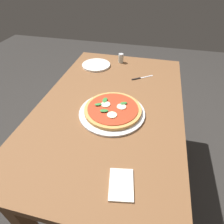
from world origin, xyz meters
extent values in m
plane|color=#2D2B28|center=(0.00, 0.00, 0.00)|extent=(6.00, 6.00, 0.00)
cube|color=brown|center=(0.00, 0.00, 0.75)|extent=(1.32, 0.81, 0.04)
cube|color=brown|center=(-0.58, -0.32, 0.36)|extent=(0.07, 0.07, 0.73)
cube|color=brown|center=(0.58, -0.32, 0.36)|extent=(0.07, 0.07, 0.73)
cube|color=brown|center=(-0.58, 0.32, 0.36)|extent=(0.07, 0.07, 0.73)
cylinder|color=silver|center=(0.09, 0.03, 0.77)|extent=(0.35, 0.35, 0.01)
cylinder|color=tan|center=(0.08, 0.03, 0.79)|extent=(0.31, 0.31, 0.02)
cylinder|color=#B7381E|center=(0.08, 0.03, 0.80)|extent=(0.27, 0.27, 0.00)
cylinder|color=beige|center=(0.14, 0.04, 0.80)|extent=(0.05, 0.05, 0.00)
cylinder|color=beige|center=(0.07, 0.07, 0.80)|extent=(0.05, 0.05, 0.00)
cylinder|color=beige|center=(0.07, -0.01, 0.80)|extent=(0.05, 0.05, 0.00)
ellipsoid|color=#337F38|center=(0.13, -0.01, 0.81)|extent=(0.03, 0.05, 0.00)
ellipsoid|color=#337F38|center=(0.04, 0.08, 0.81)|extent=(0.04, 0.04, 0.00)
ellipsoid|color=#337F38|center=(0.03, -0.03, 0.81)|extent=(0.05, 0.03, 0.00)
ellipsoid|color=#337F38|center=(0.08, -0.05, 0.81)|extent=(0.04, 0.04, 0.00)
cylinder|color=white|center=(-0.43, -0.22, 0.77)|extent=(0.21, 0.21, 0.01)
cube|color=white|center=(0.48, 0.16, 0.77)|extent=(0.14, 0.11, 0.01)
cube|color=black|center=(-0.30, 0.11, 0.77)|extent=(0.05, 0.06, 0.01)
cube|color=silver|center=(-0.35, 0.17, 0.77)|extent=(0.06, 0.09, 0.00)
cylinder|color=#B2B7AD|center=(-0.54, -0.05, 0.80)|extent=(0.04, 0.04, 0.06)
cylinder|color=silver|center=(-0.54, -0.05, 0.83)|extent=(0.04, 0.04, 0.01)
camera|label=1|loc=(0.85, 0.21, 1.43)|focal=30.25mm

